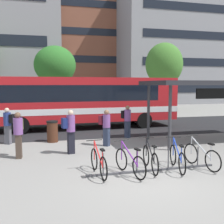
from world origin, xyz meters
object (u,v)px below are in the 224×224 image
(parked_bicycle_black_2, at_px, (150,159))
(commuter_navy_pack_2, at_px, (70,129))
(parked_bicycle_red_0, at_px, (99,163))
(parked_bicycle_blue_3, at_px, (177,158))
(street_tree_2, at_px, (55,65))
(commuter_maroon_pack_3, at_px, (106,125))
(street_tree_0, at_px, (164,64))
(transit_shelter, at_px, (218,85))
(trash_bin, at_px, (52,131))
(commuter_olive_pack_5, at_px, (18,132))
(city_bus, at_px, (84,100))
(parked_bicycle_purple_1, at_px, (130,162))
(commuter_black_pack_4, at_px, (8,123))
(parked_bicycle_silver_4, at_px, (201,156))
(commuter_black_pack_0, at_px, (127,119))

(parked_bicycle_black_2, height_order, commuter_navy_pack_2, commuter_navy_pack_2)
(parked_bicycle_red_0, height_order, parked_bicycle_black_2, same)
(parked_bicycle_blue_3, bearing_deg, parked_bicycle_black_2, 91.14)
(street_tree_2, bearing_deg, commuter_maroon_pack_3, -81.83)
(parked_bicycle_blue_3, bearing_deg, street_tree_0, -12.19)
(transit_shelter, distance_m, street_tree_0, 15.48)
(street_tree_2, bearing_deg, trash_bin, -92.17)
(parked_bicycle_red_0, height_order, commuter_olive_pack_5, commuter_olive_pack_5)
(parked_bicycle_blue_3, distance_m, commuter_olive_pack_5, 5.83)
(parked_bicycle_red_0, distance_m, street_tree_2, 17.42)
(city_bus, xyz_separation_m, commuter_navy_pack_2, (-1.35, -6.18, -0.76))
(commuter_maroon_pack_3, bearing_deg, transit_shelter, 44.11)
(commuter_maroon_pack_3, bearing_deg, commuter_olive_pack_5, -115.48)
(street_tree_2, bearing_deg, commuter_olive_pack_5, -96.76)
(parked_bicycle_red_0, distance_m, parked_bicycle_purple_1, 0.96)
(parked_bicycle_purple_1, relative_size, commuter_navy_pack_2, 0.95)
(commuter_maroon_pack_3, distance_m, street_tree_2, 13.81)
(city_bus, xyz_separation_m, commuter_black_pack_4, (-4.00, -3.81, -0.79))
(parked_bicycle_black_2, relative_size, commuter_navy_pack_2, 0.97)
(parked_bicycle_blue_3, xyz_separation_m, parked_bicycle_silver_4, (0.89, 0.02, 0.00))
(trash_bin, bearing_deg, parked_bicycle_black_2, -59.05)
(parked_bicycle_purple_1, height_order, street_tree_0, street_tree_0)
(parked_bicycle_blue_3, bearing_deg, commuter_maroon_pack_3, 33.25)
(parked_bicycle_red_0, bearing_deg, street_tree_0, -35.50)
(parked_bicycle_red_0, bearing_deg, parked_bicycle_purple_1, -107.83)
(parked_bicycle_black_2, bearing_deg, commuter_maroon_pack_3, 16.10)
(parked_bicycle_blue_3, xyz_separation_m, street_tree_0, (7.88, 18.41, 4.53))
(parked_bicycle_blue_3, bearing_deg, commuter_black_pack_0, 12.00)
(commuter_black_pack_4, distance_m, street_tree_0, 19.51)
(parked_bicycle_blue_3, height_order, street_tree_2, street_tree_2)
(parked_bicycle_black_2, bearing_deg, trash_bin, 36.47)
(city_bus, distance_m, commuter_maroon_pack_3, 5.24)
(parked_bicycle_silver_4, height_order, commuter_maroon_pack_3, commuter_maroon_pack_3)
(parked_bicycle_red_0, relative_size, commuter_black_pack_4, 1.01)
(parked_bicycle_purple_1, relative_size, parked_bicycle_blue_3, 0.98)
(commuter_navy_pack_2, relative_size, street_tree_0, 0.25)
(parked_bicycle_purple_1, relative_size, commuter_olive_pack_5, 0.96)
(city_bus, height_order, commuter_maroon_pack_3, city_bus)
(parked_bicycle_purple_1, distance_m, commuter_black_pack_0, 5.72)
(city_bus, bearing_deg, parked_bicycle_black_2, -85.92)
(city_bus, height_order, parked_bicycle_blue_3, city_bus)
(parked_bicycle_black_2, height_order, transit_shelter, transit_shelter)
(commuter_navy_pack_2, height_order, street_tree_0, street_tree_0)
(parked_bicycle_red_0, relative_size, parked_bicycle_black_2, 1.00)
(commuter_black_pack_0, height_order, street_tree_0, street_tree_0)
(parked_bicycle_red_0, distance_m, parked_bicycle_silver_4, 3.47)
(commuter_black_pack_4, height_order, street_tree_0, street_tree_0)
(parked_bicycle_red_0, xyz_separation_m, commuter_navy_pack_2, (-0.65, 2.69, 0.64))
(parked_bicycle_blue_3, distance_m, commuter_black_pack_0, 5.42)
(commuter_black_pack_0, relative_size, commuter_black_pack_4, 0.99)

